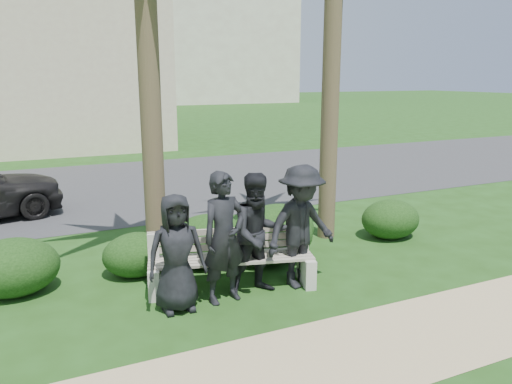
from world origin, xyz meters
TOP-DOWN VIEW (x-y plane):
  - ground at (0.00, 0.00)m, footprint 160.00×160.00m
  - footpath at (0.00, -1.80)m, footprint 30.00×1.60m
  - asphalt_street at (0.00, 8.00)m, footprint 160.00×8.00m
  - stucco_bldg_right at (-1.00, 18.00)m, footprint 8.40×8.40m
  - park_bench at (-0.16, 0.39)m, footprint 2.49×1.12m
  - man_a at (-1.05, 0.06)m, footprint 0.77×0.52m
  - man_b at (-0.39, 0.06)m, footprint 0.72×0.55m
  - man_c at (0.14, 0.10)m, footprint 0.85×0.67m
  - man_d at (0.79, 0.06)m, footprint 1.25×0.85m
  - hedge_a at (-3.00, 1.51)m, footprint 1.26×1.04m
  - hedge_b at (-1.28, 1.49)m, footprint 1.04×0.86m
  - hedge_c at (-0.12, 1.45)m, footprint 1.30×1.08m
  - hedge_d at (0.86, 1.13)m, footprint 1.42×1.17m
  - hedge_e at (1.16, 1.50)m, footprint 1.33×1.10m
  - hedge_f at (3.47, 1.31)m, footprint 1.14×0.94m

SIDE VIEW (x-z plane):
  - ground at x=0.00m, z-range 0.00..0.00m
  - footpath at x=0.00m, z-range -0.01..0.01m
  - asphalt_street at x=0.00m, z-range -0.01..0.01m
  - hedge_b at x=-1.28m, z-range 0.00..0.68m
  - park_bench at x=-0.16m, z-range -0.04..0.78m
  - hedge_f at x=3.47m, z-range 0.00..0.75m
  - hedge_a at x=-3.00m, z-range 0.00..0.82m
  - hedge_c at x=-0.12m, z-range 0.00..0.85m
  - hedge_e at x=1.16m, z-range 0.00..0.87m
  - hedge_d at x=0.86m, z-range 0.00..0.93m
  - man_a at x=-1.05m, z-range 0.00..1.56m
  - man_c at x=0.14m, z-range 0.00..1.72m
  - man_d at x=0.79m, z-range 0.00..1.79m
  - man_b at x=-0.39m, z-range 0.00..1.79m
  - stucco_bldg_right at x=-1.00m, z-range 0.01..7.31m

